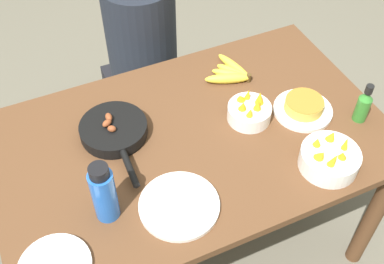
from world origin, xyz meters
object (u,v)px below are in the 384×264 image
object	(u,v)px
skillet	(114,131)
person_figure	(144,69)
fruit_bowl_mango	(329,158)
water_bottle	(104,193)
frittata_plate_center	(303,107)
hot_sauce_bottle	(364,105)
banana_bunch	(232,73)
fruit_bowl_citrus	(249,110)
empty_plate_far_left	(179,205)

from	to	relation	value
skillet	person_figure	size ratio (longest dim) A/B	0.32
fruit_bowl_mango	water_bottle	world-z (taller)	water_bottle
fruit_bowl_mango	person_figure	world-z (taller)	person_figure
frittata_plate_center	hot_sauce_bottle	distance (m)	0.22
banana_bunch	water_bottle	distance (m)	0.79
banana_bunch	hot_sauce_bottle	world-z (taller)	hot_sauce_bottle
banana_bunch	fruit_bowl_citrus	world-z (taller)	fruit_bowl_citrus
skillet	empty_plate_far_left	xyz separation A→B (m)	(0.09, -0.38, -0.02)
water_bottle	banana_bunch	bearing A→B (deg)	32.42
fruit_bowl_mango	water_bottle	size ratio (longest dim) A/B	0.87
banana_bunch	person_figure	world-z (taller)	person_figure
fruit_bowl_mango	person_figure	bearing A→B (deg)	107.20
skillet	water_bottle	bearing A→B (deg)	-19.50
fruit_bowl_mango	banana_bunch	bearing A→B (deg)	99.09
empty_plate_far_left	person_figure	xyz separation A→B (m)	(0.22, 0.96, -0.25)
water_bottle	skillet	bearing A→B (deg)	68.23
fruit_bowl_citrus	hot_sauce_bottle	xyz separation A→B (m)	(0.38, -0.18, 0.03)
frittata_plate_center	fruit_bowl_citrus	bearing A→B (deg)	164.02
frittata_plate_center	empty_plate_far_left	xyz separation A→B (m)	(-0.60, -0.20, -0.02)
empty_plate_far_left	hot_sauce_bottle	xyz separation A→B (m)	(0.78, 0.08, 0.07)
fruit_bowl_mango	skillet	bearing A→B (deg)	145.08
skillet	fruit_bowl_citrus	distance (m)	0.51
hot_sauce_bottle	banana_bunch	bearing A→B (deg)	128.65
water_bottle	person_figure	size ratio (longest dim) A/B	0.19
empty_plate_far_left	person_figure	size ratio (longest dim) A/B	0.21
empty_plate_far_left	water_bottle	size ratio (longest dim) A/B	1.12
frittata_plate_center	fruit_bowl_citrus	distance (m)	0.21
water_bottle	person_figure	distance (m)	1.05
frittata_plate_center	fruit_bowl_mango	size ratio (longest dim) A/B	1.10
water_bottle	hot_sauce_bottle	xyz separation A→B (m)	(1.00, 0.01, -0.04)
frittata_plate_center	empty_plate_far_left	bearing A→B (deg)	-161.54
fruit_bowl_citrus	water_bottle	world-z (taller)	water_bottle
fruit_bowl_mango	person_figure	size ratio (longest dim) A/B	0.16
fruit_bowl_mango	hot_sauce_bottle	world-z (taller)	hot_sauce_bottle
skillet	hot_sauce_bottle	size ratio (longest dim) A/B	2.40
fruit_bowl_mango	person_figure	distance (m)	1.10
water_bottle	hot_sauce_bottle	size ratio (longest dim) A/B	1.40
skillet	person_figure	distance (m)	0.71
frittata_plate_center	skillet	bearing A→B (deg)	165.43
banana_bunch	water_bottle	size ratio (longest dim) A/B	0.89
water_bottle	hot_sauce_bottle	distance (m)	1.00
empty_plate_far_left	water_bottle	xyz separation A→B (m)	(-0.22, 0.07, 0.10)
empty_plate_far_left	fruit_bowl_citrus	xyz separation A→B (m)	(0.40, 0.26, 0.03)
frittata_plate_center	fruit_bowl_mango	bearing A→B (deg)	-104.62
fruit_bowl_mango	fruit_bowl_citrus	world-z (taller)	fruit_bowl_mango
skillet	fruit_bowl_citrus	world-z (taller)	fruit_bowl_citrus
empty_plate_far_left	water_bottle	distance (m)	0.25
frittata_plate_center	empty_plate_far_left	size ratio (longest dim) A/B	0.85
skillet	water_bottle	xyz separation A→B (m)	(-0.12, -0.31, 0.08)
empty_plate_far_left	skillet	bearing A→B (deg)	103.63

